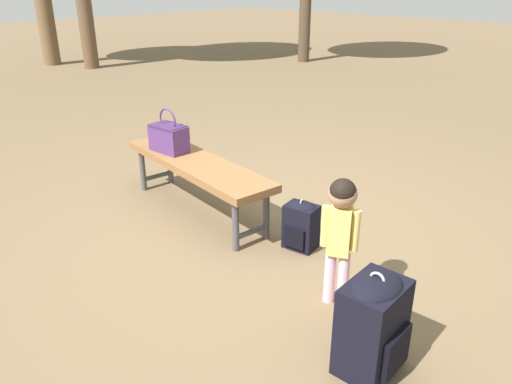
{
  "coord_description": "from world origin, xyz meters",
  "views": [
    {
      "loc": [
        2.26,
        -2.38,
        1.81
      ],
      "look_at": [
        0.1,
        -0.16,
        0.45
      ],
      "focal_mm": 34.77,
      "sensor_mm": 36.0,
      "label": 1
    }
  ],
  "objects_px": {
    "backpack_small": "(301,224)",
    "handbag": "(169,137)",
    "backpack_large": "(373,322)",
    "park_bench": "(197,167)",
    "child_standing": "(341,223)"
  },
  "relations": [
    {
      "from": "backpack_large",
      "to": "backpack_small",
      "type": "relative_size",
      "value": 1.47
    },
    {
      "from": "park_bench",
      "to": "child_standing",
      "type": "height_order",
      "value": "child_standing"
    },
    {
      "from": "park_bench",
      "to": "handbag",
      "type": "height_order",
      "value": "handbag"
    },
    {
      "from": "handbag",
      "to": "backpack_large",
      "type": "bearing_deg",
      "value": -13.2
    },
    {
      "from": "handbag",
      "to": "backpack_small",
      "type": "xyz_separation_m",
      "value": [
        1.32,
        0.14,
        -0.39
      ]
    },
    {
      "from": "park_bench",
      "to": "handbag",
      "type": "relative_size",
      "value": 4.45
    },
    {
      "from": "handbag",
      "to": "backpack_large",
      "type": "distance_m",
      "value": 2.41
    },
    {
      "from": "child_standing",
      "to": "backpack_large",
      "type": "relative_size",
      "value": 1.44
    },
    {
      "from": "backpack_small",
      "to": "handbag",
      "type": "bearing_deg",
      "value": -173.94
    },
    {
      "from": "handbag",
      "to": "backpack_small",
      "type": "bearing_deg",
      "value": 6.06
    },
    {
      "from": "park_bench",
      "to": "backpack_large",
      "type": "height_order",
      "value": "backpack_large"
    },
    {
      "from": "park_bench",
      "to": "backpack_small",
      "type": "bearing_deg",
      "value": 7.77
    },
    {
      "from": "handbag",
      "to": "child_standing",
      "type": "distance_m",
      "value": 1.9
    },
    {
      "from": "park_bench",
      "to": "handbag",
      "type": "distance_m",
      "value": 0.39
    },
    {
      "from": "park_bench",
      "to": "backpack_small",
      "type": "distance_m",
      "value": 1.01
    }
  ]
}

